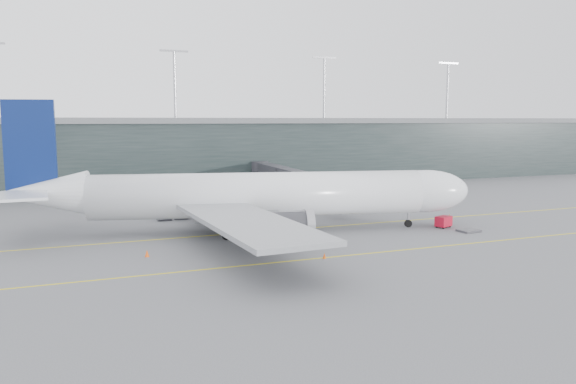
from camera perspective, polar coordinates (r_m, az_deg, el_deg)
name	(u,v)px	position (r m, az deg, el deg)	size (l,w,h in m)	color
ground	(205,230)	(76.81, -8.41, -3.81)	(320.00, 320.00, 0.00)	#515155
taxiline_a	(212,235)	(72.99, -7.70, -4.38)	(160.00, 0.25, 0.02)	yellow
taxiline_b	(250,265)	(57.96, -3.90, -7.41)	(160.00, 0.25, 0.02)	yellow
taxiline_lead_main	(207,207)	(97.11, -8.20, -1.47)	(0.25, 60.00, 0.02)	yellow
terminal	(147,151)	(132.74, -14.16, 4.03)	(240.00, 36.00, 29.00)	black
main_aircraft	(256,196)	(73.97, -3.29, -0.38)	(60.94, 56.33, 17.22)	white
jet_bridge	(289,176)	(103.22, 0.06, 1.62)	(4.08, 43.80, 5.97)	#2D2D32
gse_cart	(444,221)	(80.35, 15.52, -2.88)	(2.67, 2.22, 1.56)	#B20C23
baggage_dolly	(469,231)	(78.37, 17.87, -3.75)	(2.65, 2.12, 0.27)	#38373C
uld_a	(164,214)	(84.79, -12.48, -2.19)	(2.10, 1.71, 1.86)	#343438
uld_b	(163,212)	(86.72, -12.55, -1.95)	(2.59, 2.32, 1.95)	#343438
uld_c	(182,213)	(85.36, -10.76, -2.07)	(2.41, 2.11, 1.87)	#343438
cone_nose	(449,216)	(87.69, 16.08, -2.39)	(0.46, 0.46, 0.73)	#CE560B
cone_wing_stbd	(324,256)	(60.54, 3.72, -6.47)	(0.39, 0.39, 0.62)	#EA540D
cone_wing_port	(251,212)	(88.80, -3.80, -2.03)	(0.40, 0.40, 0.64)	orange
cone_tail	(147,253)	(63.01, -14.13, -6.06)	(0.48, 0.48, 0.77)	#F8530D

